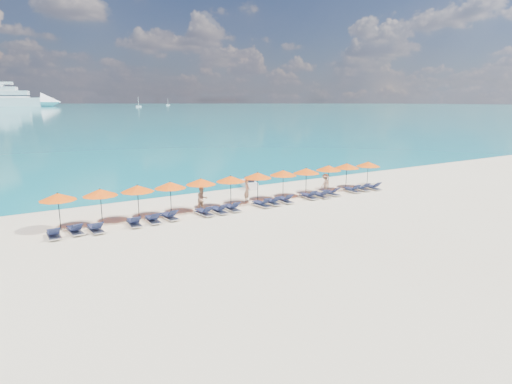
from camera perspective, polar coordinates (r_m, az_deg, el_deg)
ground at (r=27.58m, az=3.28°, el=-3.55°), size 1400.00×1400.00×0.00m
sea at (r=681.95m, az=-30.86°, el=9.82°), size 1600.00×1300.00×0.01m
cruise_ship at (r=634.47m, az=-30.96°, el=10.69°), size 142.96×56.99×39.48m
sailboat_near at (r=518.26m, az=-15.39°, el=11.01°), size 6.17×2.06×11.31m
sailboat_far at (r=655.84m, az=-11.66°, el=11.32°), size 5.49×1.83×10.06m
jetski at (r=37.13m, az=-0.90°, el=1.12°), size 1.47×2.58×0.86m
beachgoer_a at (r=31.89m, az=-1.21°, el=0.17°), size 0.73×0.71×1.69m
beachgoer_b at (r=29.32m, az=-7.18°, el=-0.97°), size 0.88×0.59×1.70m
beachgoer_c at (r=35.20m, az=9.20°, el=1.10°), size 1.14×0.73×1.62m
umbrella_0 at (r=27.09m, az=-24.92°, el=-0.58°), size 2.10×2.10×2.28m
umbrella_1 at (r=27.38m, az=-20.07°, el=-0.05°), size 2.10×2.10×2.28m
umbrella_2 at (r=27.87m, az=-15.53°, el=0.45°), size 2.10×2.10×2.28m
umbrella_3 at (r=28.50m, az=-11.37°, el=0.91°), size 2.10×2.10×2.28m
umbrella_4 at (r=29.40m, az=-7.35°, el=1.39°), size 2.10×2.10×2.28m
umbrella_5 at (r=30.28m, az=-3.40°, el=1.78°), size 2.10×2.10×2.28m
umbrella_6 at (r=31.61m, az=0.23°, el=2.24°), size 2.10×2.10×2.28m
umbrella_7 at (r=32.77m, az=3.66°, el=2.57°), size 2.10×2.10×2.28m
umbrella_8 at (r=33.90m, az=6.73°, el=2.83°), size 2.10×2.10×2.28m
umbrella_9 at (r=35.59m, az=9.67°, el=3.18°), size 2.10×2.10×2.28m
umbrella_10 at (r=37.04m, az=12.01°, el=3.43°), size 2.10×2.10×2.28m
umbrella_11 at (r=38.51m, az=14.73°, el=3.63°), size 2.10×2.10×2.28m
lounger_0 at (r=26.17m, az=-25.37°, el=-5.07°), size 0.63×1.70×0.66m
lounger_1 at (r=26.47m, az=-22.99°, el=-4.67°), size 0.77×1.75×0.66m
lounger_2 at (r=26.35m, az=-20.63°, el=-4.55°), size 0.76×1.74×0.66m
lounger_3 at (r=26.89m, az=-15.95°, el=-3.90°), size 0.73×1.74×0.66m
lounger_4 at (r=27.31m, az=-13.61°, el=-3.53°), size 0.64×1.71×0.66m
lounger_5 at (r=27.79m, az=-11.47°, el=-3.16°), size 0.77×1.75×0.66m
lounger_6 at (r=28.41m, az=-6.93°, el=-2.67°), size 0.77×1.75×0.66m
lounger_7 at (r=28.85m, az=-4.97°, el=-2.39°), size 0.70×1.73×0.66m
lounger_8 at (r=29.40m, az=-3.24°, el=-2.09°), size 0.63×1.70×0.66m
lounger_9 at (r=30.46m, az=0.76°, el=-1.57°), size 0.79×1.75×0.66m
lounger_10 at (r=31.08m, az=2.20°, el=-1.30°), size 0.67×1.72×0.66m
lounger_11 at (r=31.77m, az=3.87°, el=-1.02°), size 0.72×1.73×0.66m
lounger_12 at (r=33.21m, az=7.02°, el=-0.50°), size 0.71×1.73×0.66m
lounger_13 at (r=33.68m, az=8.67°, el=-0.37°), size 0.68×1.72×0.66m
lounger_14 at (r=34.62m, az=9.95°, el=-0.08°), size 0.78×1.75×0.66m
lounger_15 at (r=36.14m, az=12.69°, el=0.32°), size 0.75×1.74×0.66m
lounger_16 at (r=37.01m, az=13.89°, el=0.54°), size 0.77×1.75×0.66m
lounger_17 at (r=37.67m, az=15.31°, el=0.66°), size 0.77×1.75×0.66m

